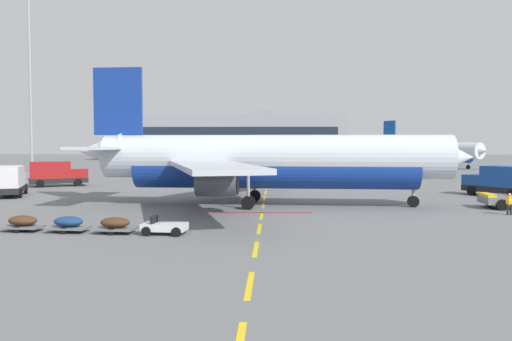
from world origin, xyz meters
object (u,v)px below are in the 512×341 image
(catering_truck, at_px, (10,180))
(baggage_train, at_px, (92,224))
(airliner_foreground, at_px, (268,161))
(ground_power_truck, at_px, (57,173))
(ground_crew_worker, at_px, (510,203))
(airliner_mid_left, at_px, (427,151))
(apron_light_mast_near, at_px, (30,62))
(fuel_service_truck, at_px, (500,181))

(catering_truck, xyz_separation_m, baggage_train, (16.12, -21.23, -1.11))
(airliner_foreground, distance_m, ground_power_truck, 33.54)
(baggage_train, relative_size, ground_crew_worker, 7.04)
(catering_truck, distance_m, baggage_train, 26.68)
(ground_crew_worker, bearing_deg, catering_truck, 164.72)
(catering_truck, distance_m, ground_crew_worker, 46.83)
(baggage_train, bearing_deg, airliner_mid_left, 62.58)
(airliner_mid_left, relative_size, ground_power_truck, 4.07)
(airliner_mid_left, bearing_deg, ground_crew_worker, -102.12)
(airliner_mid_left, xyz_separation_m, ground_power_truck, (-62.89, -55.47, -1.96))
(airliner_foreground, relative_size, baggage_train, 2.98)
(baggage_train, relative_size, apron_light_mast_near, 0.41)
(airliner_foreground, relative_size, ground_power_truck, 4.74)
(airliner_mid_left, xyz_separation_m, baggage_train, (-46.31, -89.25, -3.07))
(airliner_mid_left, relative_size, fuel_service_truck, 4.22)
(fuel_service_truck, xyz_separation_m, apron_light_mast_near, (-59.89, 23.48, 15.97))
(airliner_mid_left, height_order, apron_light_mast_near, apron_light_mast_near)
(fuel_service_truck, relative_size, ground_power_truck, 0.97)
(fuel_service_truck, distance_m, ground_crew_worker, 14.70)
(airliner_mid_left, distance_m, ground_power_truck, 83.88)
(ground_power_truck, height_order, ground_crew_worker, ground_power_truck)
(apron_light_mast_near, bearing_deg, ground_crew_worker, -34.24)
(airliner_foreground, xyz_separation_m, apron_light_mast_near, (-36.15, 31.92, 13.67))
(airliner_mid_left, xyz_separation_m, ground_crew_worker, (-17.26, -80.37, -2.67))
(fuel_service_truck, relative_size, ground_crew_worker, 4.26)
(apron_light_mast_near, bearing_deg, airliner_foreground, -41.44)
(fuel_service_truck, bearing_deg, airliner_foreground, -160.43)
(airliner_foreground, relative_size, fuel_service_truck, 4.91)
(airliner_mid_left, relative_size, ground_crew_worker, 17.98)
(airliner_foreground, height_order, baggage_train, airliner_foreground)
(ground_power_truck, xyz_separation_m, apron_light_mast_near, (-9.03, 12.31, 15.97))
(ground_power_truck, bearing_deg, catering_truck, -87.90)
(airliner_mid_left, relative_size, apron_light_mast_near, 1.04)
(ground_power_truck, bearing_deg, airliner_mid_left, 41.42)
(fuel_service_truck, bearing_deg, apron_light_mast_near, 158.59)
(airliner_mid_left, height_order, catering_truck, airliner_mid_left)
(airliner_mid_left, height_order, ground_crew_worker, airliner_mid_left)
(baggage_train, bearing_deg, airliner_foreground, 53.37)
(catering_truck, bearing_deg, ground_crew_worker, -15.28)
(ground_power_truck, bearing_deg, apron_light_mast_near, 126.28)
(catering_truck, xyz_separation_m, fuel_service_truck, (50.40, 1.38, 0.00))
(ground_crew_worker, bearing_deg, airliner_foreground, 164.07)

